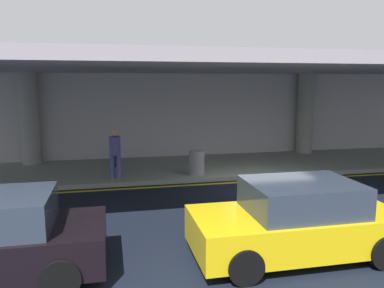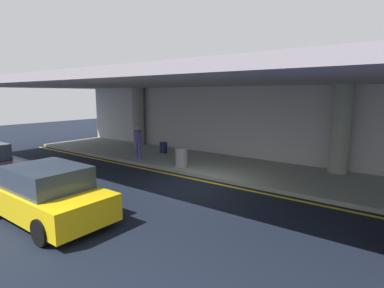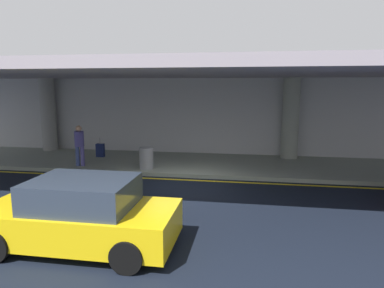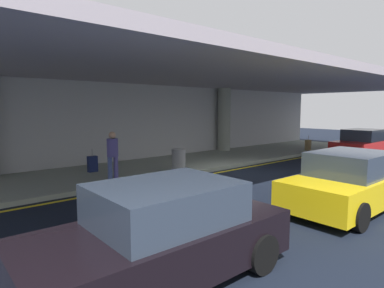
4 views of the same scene
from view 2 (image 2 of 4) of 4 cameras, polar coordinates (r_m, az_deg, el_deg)
The scene contains 11 objects.
ground_plane at distance 11.52m, azimuth 0.23°, elevation -7.81°, with size 60.00×60.00×0.00m, color black.
sidewalk at distance 14.01m, azimuth 7.86°, elevation -4.45°, with size 26.00×4.20×0.15m, color gray.
lane_stripe_yellow at distance 12.07m, azimuth 2.27°, elevation -6.98°, with size 26.00×0.14×0.01m, color yellow.
support_column_far_left at distance 19.99m, azimuth -10.05°, elevation 5.13°, with size 0.76×0.76×3.65m, color gray.
support_column_left_mid at distance 13.91m, azimuth 26.10°, elevation 2.53°, with size 0.76×0.76×3.65m, color gray.
ceiling_overhang at distance 13.19m, azimuth 7.16°, elevation 11.68°, with size 28.00×13.20×0.30m, color #9C929D.
terminal_back_wall at distance 15.69m, azimuth 12.02°, elevation 3.67°, with size 26.00×0.30×3.80m, color #B1B3B5.
car_yellow_taxi at distance 9.25m, azimuth -25.59°, elevation -8.48°, with size 4.10×1.92×1.50m.
traveler_with_luggage at distance 15.58m, azimuth -10.13°, elevation 0.77°, with size 0.38×0.38×1.68m.
suitcase_upright_primary at distance 16.94m, azimuth -5.39°, elevation -0.67°, with size 0.36×0.22×0.90m.
trash_bin_steel at distance 13.73m, azimuth -2.00°, elevation -2.52°, with size 0.56×0.56×0.85m, color gray.
Camera 2 is at (6.58, -8.82, 3.40)m, focal length 28.40 mm.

